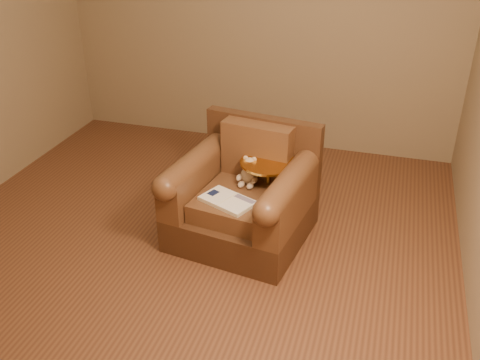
# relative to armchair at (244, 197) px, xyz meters

# --- Properties ---
(floor) EXTENTS (4.00, 4.00, 0.00)m
(floor) POSITION_rel_armchair_xyz_m (-0.37, -0.23, -0.33)
(floor) COLOR brown
(floor) RESTS_ON ground
(room) EXTENTS (4.02, 4.02, 2.71)m
(room) POSITION_rel_armchair_xyz_m (-0.37, -0.23, 1.38)
(room) COLOR #846F51
(room) RESTS_ON ground
(armchair) EXTENTS (1.07, 1.03, 0.86)m
(armchair) POSITION_rel_armchair_xyz_m (0.00, 0.00, 0.00)
(armchair) COLOR #412615
(armchair) RESTS_ON floor
(teddy_bear) EXTENTS (0.16, 0.18, 0.23)m
(teddy_bear) POSITION_rel_armchair_xyz_m (0.01, 0.08, 0.16)
(teddy_bear) COLOR tan
(teddy_bear) RESTS_ON armchair
(guidebook) EXTENTS (0.44, 0.36, 0.03)m
(guidebook) POSITION_rel_armchair_xyz_m (-0.06, -0.24, 0.09)
(guidebook) COLOR beige
(guidebook) RESTS_ON armchair
(side_table) EXTENTS (0.43, 0.43, 0.60)m
(side_table) POSITION_rel_armchair_xyz_m (0.16, 0.11, -0.01)
(side_table) COLOR gold
(side_table) RESTS_ON floor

